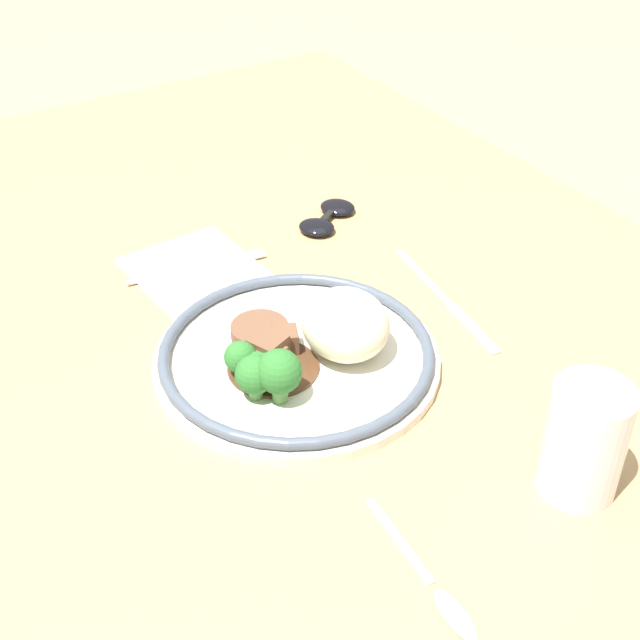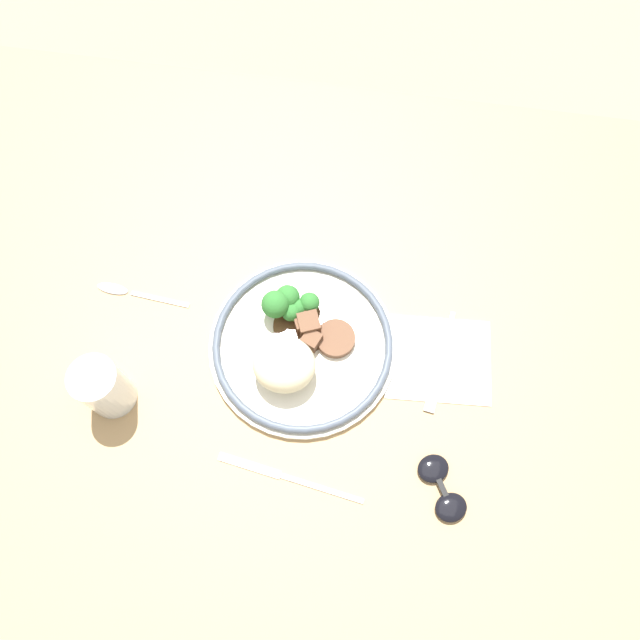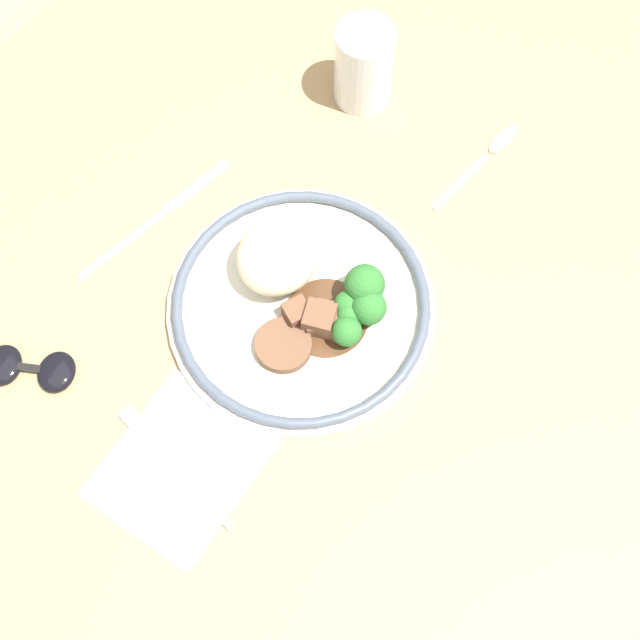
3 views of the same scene
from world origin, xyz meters
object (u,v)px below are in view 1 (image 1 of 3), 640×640
plate (299,351)px  spoon (440,596)px  juice_glass (583,446)px  sunglasses (327,217)px  knife (448,302)px  fork (211,265)px

plate → spoon: size_ratio=1.86×
juice_glass → spoon: size_ratio=0.68×
spoon → sunglasses: 0.58m
spoon → knife: bearing=145.5°
fork → sunglasses: size_ratio=1.55×
fork → knife: 0.28m
knife → sunglasses: 0.23m
knife → sunglasses: sunglasses is taller
sunglasses → spoon: bearing=-54.1°
plate → juice_glass: size_ratio=2.74×
plate → fork: 0.22m
juice_glass → knife: 0.29m
plate → sunglasses: bearing=142.2°
juice_glass → spoon: bearing=-80.0°
juice_glass → plate: bearing=-155.7°
plate → fork: plate is taller
plate → juice_glass: juice_glass is taller
fork → knife: fork is taller
knife → fork: bearing=-128.7°
plate → juice_glass: bearing=24.3°
juice_glass → sunglasses: 0.50m
juice_glass → knife: size_ratio=0.49×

